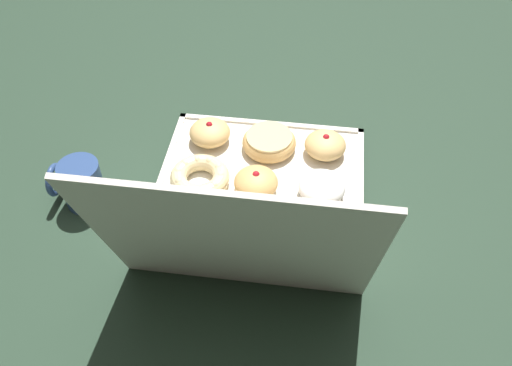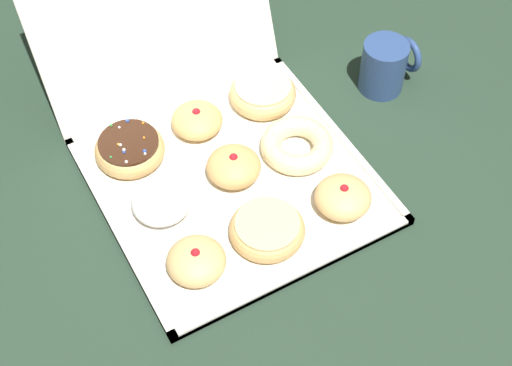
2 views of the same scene
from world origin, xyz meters
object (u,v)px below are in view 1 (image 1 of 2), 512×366
at_px(jelly_filled_donut_4, 256,182).
at_px(cruller_donut_5, 200,178).
at_px(jelly_filled_donut_2, 210,132).
at_px(jelly_filled_donut_7, 248,231).
at_px(donut_box, 259,191).
at_px(glazed_ring_donut_1, 269,142).
at_px(jelly_filled_donut_0, 325,145).
at_px(coffee_mug, 80,183).
at_px(powdered_filled_donut_3, 322,189).
at_px(glazed_ring_donut_8, 181,225).
at_px(sprinkle_donut_6, 318,237).

relative_size(jelly_filled_donut_4, cruller_donut_5, 0.73).
xyz_separation_m(jelly_filled_donut_2, jelly_filled_donut_7, (-0.12, 0.25, -0.00)).
height_order(donut_box, glazed_ring_donut_1, glazed_ring_donut_1).
relative_size(jelly_filled_donut_0, coffee_mug, 0.87).
bearing_deg(jelly_filled_donut_4, glazed_ring_donut_1, -95.12).
bearing_deg(powdered_filled_donut_3, glazed_ring_donut_1, -46.76).
relative_size(donut_box, glazed_ring_donut_1, 3.60).
relative_size(jelly_filled_donut_2, powdered_filled_donut_3, 0.96).
relative_size(donut_box, coffee_mug, 4.14).
bearing_deg(glazed_ring_donut_8, glazed_ring_donut_1, -118.17).
bearing_deg(jelly_filled_donut_0, powdered_filled_donut_3, 89.71).
relative_size(jelly_filled_donut_0, jelly_filled_donut_2, 0.99).
xyz_separation_m(donut_box, jelly_filled_donut_7, (0.00, 0.12, 0.03)).
bearing_deg(coffee_mug, sprinkle_donut_6, 173.13).
bearing_deg(donut_box, jelly_filled_donut_2, -46.25).
relative_size(glazed_ring_donut_1, glazed_ring_donut_8, 0.99).
xyz_separation_m(cruller_donut_5, sprinkle_donut_6, (-0.24, 0.12, 0.00)).
bearing_deg(glazed_ring_donut_1, jelly_filled_donut_0, -179.55).
bearing_deg(sprinkle_donut_6, cruller_donut_5, -26.41).
bearing_deg(sprinkle_donut_6, donut_box, -44.88).
relative_size(jelly_filled_donut_4, jelly_filled_donut_7, 1.01).
distance_m(jelly_filled_donut_2, coffee_mug, 0.29).
bearing_deg(jelly_filled_donut_2, jelly_filled_donut_4, 131.20).
height_order(jelly_filled_donut_4, jelly_filled_donut_7, jelly_filled_donut_4).
bearing_deg(sprinkle_donut_6, jelly_filled_donut_0, -90.15).
height_order(jelly_filled_donut_7, glazed_ring_donut_8, jelly_filled_donut_7).
bearing_deg(glazed_ring_donut_1, powdered_filled_donut_3, 133.24).
bearing_deg(donut_box, cruller_donut_5, 1.03).
height_order(jelly_filled_donut_7, coffee_mug, coffee_mug).
xyz_separation_m(jelly_filled_donut_0, glazed_ring_donut_1, (0.12, 0.00, -0.00)).
bearing_deg(cruller_donut_5, donut_box, -178.97).
height_order(jelly_filled_donut_0, jelly_filled_donut_4, jelly_filled_donut_4).
bearing_deg(jelly_filled_donut_4, coffee_mug, 10.44).
bearing_deg(cruller_donut_5, glazed_ring_donut_8, 86.16).
bearing_deg(jelly_filled_donut_7, coffee_mug, -9.95).
bearing_deg(glazed_ring_donut_8, cruller_donut_5, -93.84).
distance_m(donut_box, cruller_donut_5, 0.12).
xyz_separation_m(jelly_filled_donut_0, powdered_filled_donut_3, (0.00, 0.12, -0.00)).
height_order(donut_box, cruller_donut_5, cruller_donut_5).
height_order(sprinkle_donut_6, glazed_ring_donut_8, sprinkle_donut_6).
bearing_deg(powdered_filled_donut_3, coffee_mug, 7.80).
distance_m(donut_box, jelly_filled_donut_7, 0.13).
bearing_deg(jelly_filled_donut_0, sprinkle_donut_6, 89.85).
relative_size(jelly_filled_donut_4, coffee_mug, 0.87).
relative_size(jelly_filled_donut_0, jelly_filled_donut_7, 1.01).
distance_m(glazed_ring_donut_8, coffee_mug, 0.22).
bearing_deg(coffee_mug, powdered_filled_donut_3, -172.20).
height_order(jelly_filled_donut_0, jelly_filled_donut_7, jelly_filled_donut_0).
distance_m(jelly_filled_donut_2, jelly_filled_donut_4, 0.18).
bearing_deg(glazed_ring_donut_8, sprinkle_donut_6, -178.65).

